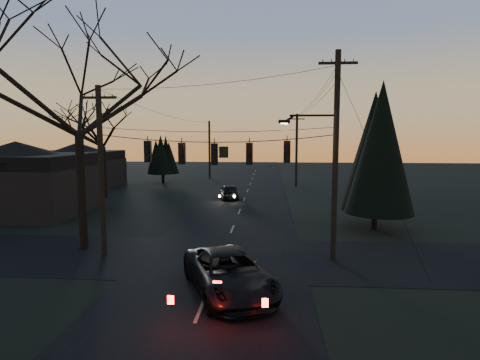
# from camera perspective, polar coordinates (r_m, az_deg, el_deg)

# --- Properties ---
(main_road) EXTENTS (8.00, 120.00, 0.02)m
(main_road) POSITION_cam_1_polar(r_m,az_deg,el_deg) (30.04, -0.38, -5.23)
(main_road) COLOR black
(main_road) RESTS_ON ground
(cross_road) EXTENTS (60.00, 7.00, 0.02)m
(cross_road) POSITION_cam_1_polar(r_m,az_deg,el_deg) (20.39, -2.70, -10.92)
(cross_road) COLOR black
(cross_road) RESTS_ON ground
(utility_pole_right) EXTENTS (5.00, 0.30, 10.00)m
(utility_pole_right) POSITION_cam_1_polar(r_m,az_deg,el_deg) (20.50, 13.05, -11.02)
(utility_pole_right) COLOR black
(utility_pole_right) RESTS_ON ground
(utility_pole_left) EXTENTS (1.80, 0.30, 8.50)m
(utility_pole_left) POSITION_cam_1_polar(r_m,az_deg,el_deg) (21.92, -18.71, -10.03)
(utility_pole_left) COLOR black
(utility_pole_left) RESTS_ON ground
(utility_pole_far_r) EXTENTS (1.80, 0.30, 8.50)m
(utility_pole_far_r) POSITION_cam_1_polar(r_m,az_deg,el_deg) (47.81, 7.96, -0.92)
(utility_pole_far_r) COLOR black
(utility_pole_far_r) RESTS_ON ground
(utility_pole_far_l) EXTENTS (0.30, 0.30, 8.00)m
(utility_pole_far_l) POSITION_cam_1_polar(r_m,az_deg,el_deg) (56.28, -4.33, 0.23)
(utility_pole_far_l) COLOR black
(utility_pole_far_l) RESTS_ON ground
(span_signal_assembly) EXTENTS (11.50, 0.44, 1.61)m
(span_signal_assembly) POSITION_cam_1_polar(r_m,az_deg,el_deg) (19.51, -3.48, 3.90)
(span_signal_assembly) COLOR black
(span_signal_assembly) RESTS_ON ground
(bare_tree_left) EXTENTS (10.37, 10.37, 12.06)m
(bare_tree_left) POSITION_cam_1_polar(r_m,az_deg,el_deg) (22.77, -22.17, 11.88)
(bare_tree_left) COLOR black
(bare_tree_left) RESTS_ON ground
(evergreen_right) EXTENTS (4.31, 4.31, 8.68)m
(evergreen_right) POSITION_cam_1_polar(r_m,az_deg,el_deg) (26.96, 18.88, 3.65)
(evergreen_right) COLOR black
(evergreen_right) RESTS_ON ground
(bare_tree_dist) EXTENTS (6.86, 6.86, 9.89)m
(bare_tree_dist) POSITION_cam_1_polar(r_m,az_deg,el_deg) (40.48, -18.99, 7.26)
(bare_tree_dist) COLOR black
(bare_tree_dist) RESTS_ON ground
(evergreen_dist) EXTENTS (3.30, 3.30, 5.60)m
(evergreen_dist) POSITION_cam_1_polar(r_m,az_deg,el_deg) (51.44, -10.95, 3.33)
(evergreen_dist) COLOR black
(evergreen_dist) RESTS_ON ground
(house_left_near) EXTENTS (10.00, 8.00, 5.60)m
(house_left_near) POSITION_cam_1_polar(r_m,az_deg,el_deg) (35.30, -29.07, 0.29)
(house_left_near) COLOR black
(house_left_near) RESTS_ON ground
(house_left_far) EXTENTS (9.00, 7.00, 5.20)m
(house_left_far) POSITION_cam_1_polar(r_m,az_deg,el_deg) (50.66, -21.99, 2.04)
(house_left_far) COLOR black
(house_left_far) RESTS_ON ground
(suv_near) EXTENTS (4.62, 6.28, 1.59)m
(suv_near) POSITION_cam_1_polar(r_m,az_deg,el_deg) (15.85, -1.64, -13.10)
(suv_near) COLOR black
(suv_near) RESTS_ON ground
(sedan_oncoming_a) EXTENTS (2.29, 4.34, 1.41)m
(sedan_oncoming_a) POSITION_cam_1_polar(r_m,az_deg,el_deg) (38.21, -1.52, -1.65)
(sedan_oncoming_a) COLOR black
(sedan_oncoming_a) RESTS_ON ground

